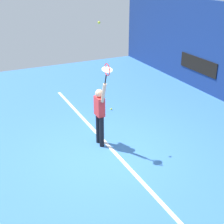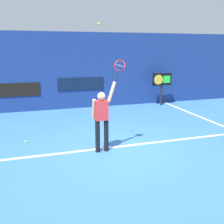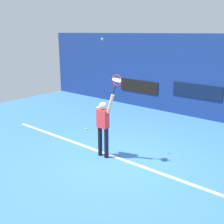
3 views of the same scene
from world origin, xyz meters
name	(u,v)px [view 1 (image 1 of 3)]	position (x,y,z in m)	size (l,w,h in m)	color
ground_plane	(106,152)	(0.00, 0.00, 0.00)	(18.00, 18.00, 0.00)	#3870B2
sponsor_banner_portside	(198,65)	(-3.00, 5.56, 1.02)	(2.20, 0.03, 0.60)	black
court_baseline	(112,150)	(0.00, 0.19, 0.01)	(10.00, 0.10, 0.01)	white
tennis_player	(100,112)	(-0.45, 0.02, 1.01)	(0.67, 0.31, 1.98)	black
tennis_racket	(107,71)	(0.05, 0.02, 2.35)	(0.40, 0.27, 0.63)	black
tennis_ball	(99,23)	(-0.49, 0.06, 3.44)	(0.07, 0.07, 0.07)	#CCE033
spare_ball	(111,109)	(-2.52, 1.36, 0.03)	(0.07, 0.07, 0.07)	#CCE033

